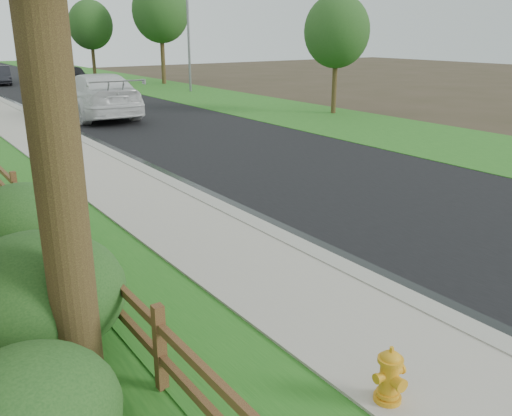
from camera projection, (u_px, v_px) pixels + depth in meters
road at (64, 93)px, 35.81m from camera, size 8.00×90.00×0.02m
wet_gutter at (1, 97)px, 33.72m from camera, size 0.50×90.00×0.00m
verge_far at (159, 87)px, 39.55m from camera, size 6.00×90.00×0.04m
ranch_fence at (65, 245)px, 8.86m from camera, size 0.12×16.92×1.10m
fire_hydrant at (389, 376)px, 5.84m from camera, size 0.43×0.35×0.66m
white_suv at (96, 95)px, 25.62m from camera, size 3.33×7.25×2.05m
dark_car_mid at (68, 77)px, 37.91m from camera, size 2.25×5.14×1.72m
dark_car_far at (0, 75)px, 41.45m from camera, size 2.10×4.35×1.37m
streetlight at (186, 22)px, 35.31m from camera, size 1.83×0.26×7.92m
boulder at (55, 273)px, 8.49m from camera, size 1.23×1.07×0.69m
shrub_a at (31, 416)px, 4.92m from camera, size 1.88×1.88×1.24m
shrub_b at (37, 294)px, 6.85m from camera, size 2.95×2.95×1.56m
shrub_c at (23, 220)px, 9.87m from camera, size 2.20×2.20×1.34m
tree_near_right at (337, 31)px, 25.89m from camera, size 3.15×3.15×5.67m
tree_mid_right at (160, 11)px, 40.48m from camera, size 4.26×4.26×7.72m
tree_far_right at (90, 25)px, 41.87m from camera, size 3.39×3.39×6.26m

